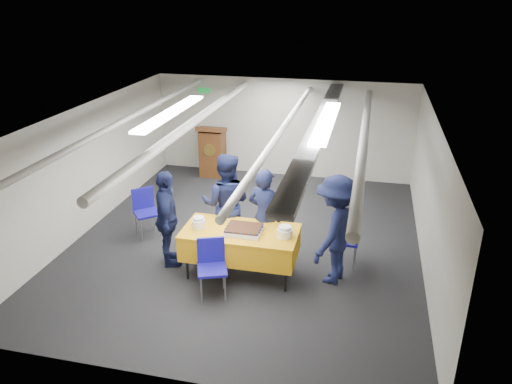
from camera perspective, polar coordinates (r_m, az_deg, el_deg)
ground at (r=9.00m, az=-1.04°, el=-5.58°), size 7.00×7.00×0.00m
room_shell at (r=8.66m, az=0.14°, el=6.24°), size 6.00×7.00×2.30m
serving_table at (r=7.77m, az=-1.78°, el=-5.79°), size 1.78×0.91×0.77m
sheet_cake at (r=7.59m, az=-1.39°, el=-4.33°), size 0.55×0.43×0.10m
plate_stack_left at (r=7.77m, az=-6.58°, el=-3.50°), size 0.20×0.20×0.18m
plate_stack_right at (r=7.46m, az=3.32°, el=-4.57°), size 0.23×0.23×0.17m
podium at (r=11.88m, az=-4.99°, el=4.70°), size 0.62×0.53×1.25m
chair_near at (r=7.35m, az=-5.10°, el=-7.93°), size 0.54×0.54×0.87m
chair_right at (r=8.17m, az=10.82°, el=-4.93°), size 0.44×0.44×0.87m
chair_left at (r=9.25m, az=-12.56°, el=-1.70°), size 0.59×0.59×0.87m
sailor_a at (r=8.01m, az=0.98°, el=-2.84°), size 0.69×0.56×1.63m
sailor_b at (r=8.31m, az=-3.43°, el=-1.38°), size 0.92×0.75×1.76m
sailor_c at (r=8.06m, az=-10.13°, el=-3.07°), size 0.72×1.02×1.61m
sailor_d at (r=7.58m, az=9.00°, el=-4.30°), size 0.96×1.26×1.72m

